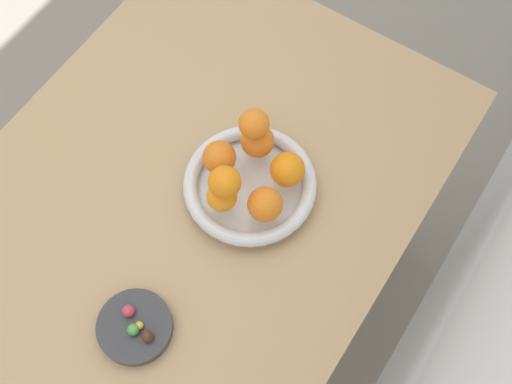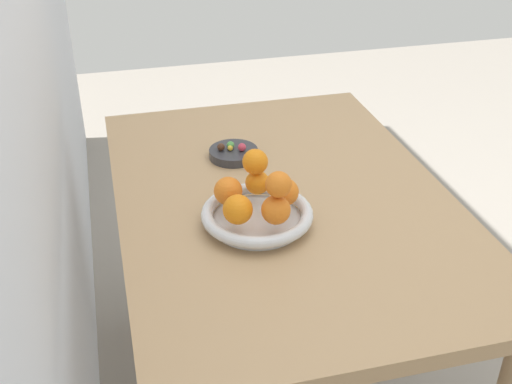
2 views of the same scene
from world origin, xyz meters
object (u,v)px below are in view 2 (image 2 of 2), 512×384
(orange_1, at_px, (285,192))
(orange_4, at_px, (238,210))
(orange_0, at_px, (276,210))
(candy_ball_3, at_px, (230,148))
(candy_ball_0, at_px, (231,145))
(candy_ball_2, at_px, (221,147))
(candy_ball_1, at_px, (242,147))
(orange_2, at_px, (257,182))
(fruit_bowl, at_px, (257,216))
(orange_6, at_px, (255,162))
(orange_3, at_px, (228,191))
(candy_dish, at_px, (234,153))
(dining_table, at_px, (283,226))
(orange_5, at_px, (279,184))

(orange_1, height_order, orange_4, orange_4)
(orange_0, relative_size, orange_4, 0.98)
(orange_4, bearing_deg, orange_0, -104.53)
(orange_0, xyz_separation_m, candy_ball_3, (0.37, 0.02, -0.04))
(candy_ball_0, relative_size, candy_ball_2, 1.02)
(candy_ball_0, bearing_deg, candy_ball_1, -127.80)
(candy_ball_0, distance_m, candy_ball_1, 0.03)
(candy_ball_0, bearing_deg, orange_2, -179.04)
(fruit_bowl, bearing_deg, orange_6, -10.20)
(orange_1, height_order, candy_ball_3, orange_1)
(candy_ball_1, bearing_deg, orange_0, 177.85)
(orange_0, height_order, orange_2, orange_0)
(orange_2, bearing_deg, candy_ball_1, -4.99)
(fruit_bowl, distance_m, orange_3, 0.08)
(candy_dish, distance_m, candy_ball_3, 0.02)
(orange_2, distance_m, candy_ball_3, 0.25)
(orange_1, bearing_deg, orange_4, 111.85)
(orange_6, bearing_deg, fruit_bowl, 169.80)
(orange_2, distance_m, orange_3, 0.08)
(dining_table, xyz_separation_m, orange_0, (-0.17, 0.07, 0.16))
(orange_2, relative_size, candy_ball_0, 2.69)
(dining_table, bearing_deg, orange_6, 120.63)
(dining_table, distance_m, candy_ball_3, 0.25)
(orange_0, height_order, orange_3, same)
(orange_0, xyz_separation_m, orange_5, (0.00, -0.01, 0.06))
(orange_0, relative_size, orange_2, 1.13)
(orange_1, distance_m, orange_6, 0.09)
(orange_3, height_order, candy_ball_2, orange_3)
(orange_0, bearing_deg, candy_ball_2, 5.62)
(candy_ball_3, bearing_deg, orange_1, -170.24)
(orange_5, distance_m, candy_ball_2, 0.39)
(candy_dish, bearing_deg, candy_ball_0, 41.44)
(orange_5, xyz_separation_m, candy_ball_0, (0.38, 0.02, -0.10))
(candy_ball_2, bearing_deg, candy_ball_1, -107.11)
(candy_ball_1, bearing_deg, orange_5, 178.69)
(candy_ball_3, bearing_deg, orange_0, -177.67)
(orange_3, xyz_separation_m, orange_6, (0.02, -0.06, 0.05))
(fruit_bowl, height_order, candy_ball_1, candy_ball_1)
(candy_dish, height_order, candy_ball_1, candy_ball_1)
(orange_1, xyz_separation_m, orange_6, (0.05, 0.05, 0.05))
(fruit_bowl, relative_size, candy_ball_0, 12.06)
(orange_5, relative_size, candy_ball_1, 2.57)
(orange_4, height_order, candy_ball_2, orange_4)
(fruit_bowl, distance_m, candy_dish, 0.32)
(dining_table, distance_m, orange_1, 0.19)
(orange_5, xyz_separation_m, candy_ball_3, (0.37, 0.02, -0.10))
(orange_5, bearing_deg, candy_ball_0, 2.59)
(dining_table, bearing_deg, orange_1, 164.59)
(candy_ball_1, distance_m, candy_ball_3, 0.03)
(fruit_bowl, xyz_separation_m, orange_6, (0.06, -0.01, 0.10))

